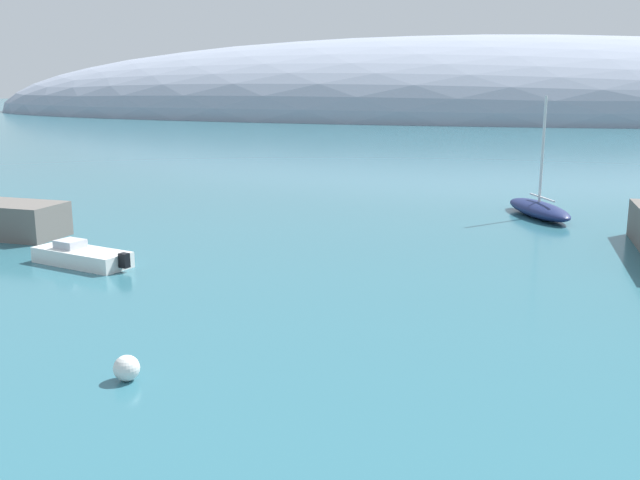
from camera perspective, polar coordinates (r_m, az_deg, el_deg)
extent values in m
ellipsoid|color=#8E99AD|center=(189.47, 11.04, 9.64)|extent=(264.17, 87.59, 39.40)
ellipsoid|color=navy|center=(49.99, 16.91, 2.33)|extent=(5.15, 7.64, 1.00)
cylinder|color=silver|center=(49.48, 17.20, 6.84)|extent=(0.18, 0.18, 6.90)
cube|color=silver|center=(49.56, 17.15, 3.23)|extent=(1.50, 3.06, 0.10)
cube|color=white|center=(37.31, -18.30, -1.30)|extent=(5.49, 3.15, 0.77)
cube|color=black|center=(35.23, -15.23, -1.57)|extent=(0.52, 0.46, 0.69)
cube|color=#B2B7C1|center=(37.75, -19.15, -0.29)|extent=(1.49, 1.40, 0.40)
sphere|color=silver|center=(22.84, -15.05, -9.76)|extent=(0.80, 0.80, 0.80)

